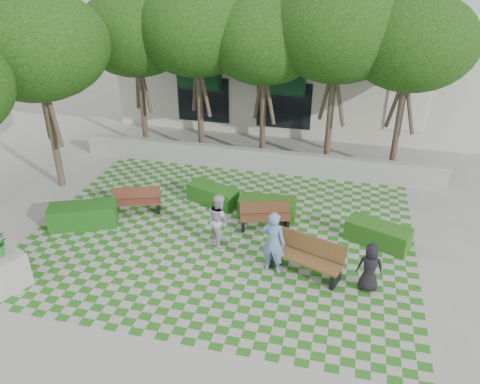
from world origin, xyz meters
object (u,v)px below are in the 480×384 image
(bench_west, at_px, (137,201))
(hedge_midleft, at_px, (213,195))
(person_dark, at_px, (370,267))
(hedge_midright, at_px, (267,207))
(hedge_west, at_px, (83,215))
(person_white, at_px, (219,219))
(hedge_east, at_px, (378,234))
(planter_front, at_px, (2,264))
(bench_east, at_px, (307,257))
(bench_mid, at_px, (265,216))
(person_blue, at_px, (273,242))

(bench_west, xyz_separation_m, hedge_midleft, (2.38, 1.23, -0.09))
(person_dark, bearing_deg, bench_west, -19.07)
(hedge_midright, bearing_deg, hedge_west, -160.67)
(bench_west, distance_m, person_dark, 8.20)
(person_white, bearing_deg, hedge_east, -114.40)
(hedge_west, relative_size, person_dark, 1.51)
(person_dark, bearing_deg, planter_front, 11.08)
(bench_west, height_order, person_white, person_white)
(planter_front, xyz_separation_m, person_white, (5.06, 3.43, 0.12))
(bench_east, relative_size, bench_mid, 1.26)
(bench_east, bearing_deg, planter_front, -142.68)
(hedge_midleft, relative_size, planter_front, 1.04)
(person_blue, bearing_deg, hedge_west, 1.89)
(bench_west, xyz_separation_m, hedge_midright, (4.47, 0.76, -0.07))
(person_white, bearing_deg, planter_front, 86.63)
(hedge_midleft, xyz_separation_m, person_blue, (2.81, -3.43, 0.63))
(bench_mid, bearing_deg, bench_east, -70.25)
(hedge_east, relative_size, hedge_west, 0.90)
(hedge_west, bearing_deg, bench_east, -6.05)
(hedge_midright, xyz_separation_m, hedge_west, (-5.80, -2.04, 0.04))
(hedge_midleft, height_order, person_white, person_white)
(hedge_midleft, bearing_deg, hedge_west, -146.05)
(bench_west, bearing_deg, hedge_midleft, 8.18)
(person_white, bearing_deg, hedge_midleft, -16.06)
(bench_east, xyz_separation_m, bench_west, (-6.15, 2.07, -0.11))
(person_dark, xyz_separation_m, person_white, (-4.50, 1.21, 0.14))
(bench_east, relative_size, person_white, 1.28)
(hedge_midleft, bearing_deg, person_dark, -33.64)
(bench_west, relative_size, hedge_east, 0.89)
(hedge_midleft, bearing_deg, bench_west, -152.76)
(bench_mid, xyz_separation_m, person_dark, (3.31, -2.45, 0.30))
(bench_east, xyz_separation_m, bench_mid, (-1.62, 2.11, -0.11))
(person_blue, height_order, person_white, person_blue)
(bench_mid, relative_size, hedge_midleft, 0.93)
(bench_west, bearing_deg, hedge_midright, -9.38)
(bench_west, distance_m, hedge_midleft, 2.68)
(hedge_east, distance_m, hedge_west, 9.53)
(hedge_midleft, bearing_deg, person_blue, -50.71)
(hedge_west, xyz_separation_m, person_white, (4.67, 0.08, 0.47))
(bench_east, relative_size, hedge_midleft, 1.17)
(hedge_east, height_order, hedge_west, hedge_west)
(hedge_west, relative_size, planter_front, 1.20)
(bench_east, height_order, person_dark, person_dark)
(bench_east, bearing_deg, bench_west, -179.29)
(hedge_midright, relative_size, person_blue, 1.01)
(bench_east, distance_m, bench_mid, 2.66)
(bench_mid, relative_size, person_white, 1.02)
(bench_west, bearing_deg, hedge_west, -155.32)
(person_blue, bearing_deg, bench_mid, -63.53)
(hedge_midright, relative_size, hedge_midleft, 1.05)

